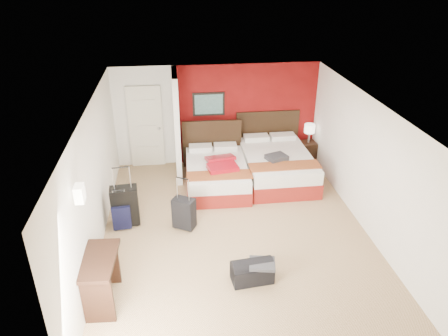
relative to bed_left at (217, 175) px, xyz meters
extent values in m
plane|color=tan|center=(0.16, -1.86, -0.29)|extent=(6.50, 6.50, 0.00)
cube|color=white|center=(0.16, 1.39, 0.96)|extent=(5.00, 0.04, 2.50)
cube|color=white|center=(-2.34, -1.86, 0.96)|extent=(0.04, 6.50, 2.50)
cube|color=black|center=(-0.04, 1.33, 1.26)|extent=(0.78, 0.03, 0.58)
cube|color=white|center=(-2.22, -3.36, 1.61)|extent=(0.12, 0.20, 0.24)
cube|color=maroon|center=(0.91, 1.37, 0.96)|extent=(3.50, 0.04, 2.50)
cube|color=silver|center=(-0.84, 0.75, 0.96)|extent=(0.12, 1.20, 2.50)
cube|color=silver|center=(-1.59, 1.34, 0.73)|extent=(0.82, 0.06, 2.05)
cube|color=silver|center=(0.00, 0.00, 0.00)|extent=(1.42, 1.99, 0.59)
cube|color=white|center=(1.45, 0.20, 0.04)|extent=(1.54, 2.19, 0.66)
cube|color=#A40E1C|center=(0.10, -0.10, 0.35)|extent=(0.78, 0.98, 0.11)
cube|color=#343439|center=(1.35, -0.10, 0.42)|extent=(0.54, 0.48, 0.11)
cube|color=black|center=(2.46, 1.03, -0.02)|extent=(0.44, 0.44, 0.54)
cylinder|color=white|center=(2.46, 1.03, 0.49)|extent=(0.30, 0.30, 0.48)
cube|color=black|center=(-1.93, -1.29, 0.10)|extent=(0.54, 0.36, 0.78)
cube|color=black|center=(-0.80, -1.57, 0.01)|extent=(0.49, 0.43, 0.61)
cube|color=black|center=(-2.00, -1.43, -0.05)|extent=(0.37, 0.24, 0.48)
cube|color=black|center=(0.23, -3.22, -0.12)|extent=(0.70, 0.42, 0.34)
cube|color=#35363A|center=(0.38, -3.27, 0.07)|extent=(0.47, 0.42, 0.05)
cube|color=black|center=(-2.11, -3.39, 0.12)|extent=(0.55, 1.01, 0.82)
camera|label=1|loc=(-0.89, -8.51, 4.48)|focal=33.97mm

